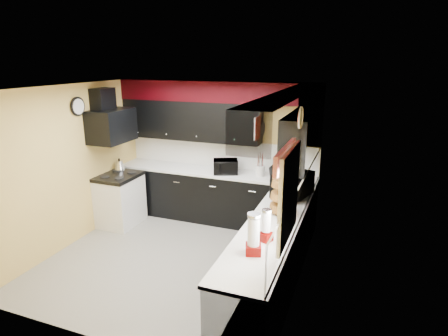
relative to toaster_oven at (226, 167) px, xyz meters
The scene contains 35 objects.
ground 1.80m from the toaster_oven, 99.79° to the right, with size 3.60×3.60×0.00m, color gray.
wall_back 0.48m from the toaster_oven, 123.61° to the left, with size 3.60×0.06×2.50m, color #E0C666.
wall_right 2.12m from the toaster_oven, 42.61° to the right, with size 0.06×3.60×2.50m, color #E0C666.
wall_left 2.50m from the toaster_oven, 145.08° to the right, with size 0.06×3.60×2.50m, color #E0C666.
ceiling 2.04m from the toaster_oven, 99.79° to the right, with size 3.60×3.60×0.06m, color white.
cab_back 0.66m from the toaster_oven, 163.93° to the left, with size 3.60×0.60×0.90m, color black.
cab_right 2.22m from the toaster_oven, 54.06° to the right, with size 0.60×3.00×0.90m, color black.
counter_back 0.29m from the toaster_oven, 163.93° to the left, with size 3.62×0.64×0.04m, color white.
counter_right 2.14m from the toaster_oven, 54.06° to the right, with size 0.64×3.02×0.04m, color white.
splash_back 0.46m from the toaster_oven, 124.33° to the left, with size 3.60×0.02×0.50m, color white.
splash_right 2.11m from the toaster_oven, 42.80° to the right, with size 0.02×3.60×0.50m, color white.
upper_back 1.07m from the toaster_oven, 165.29° to the left, with size 2.60×0.35×0.70m, color black.
upper_right 1.65m from the toaster_oven, 20.99° to the right, with size 0.35×1.80×0.70m, color black.
soffit_back 1.30m from the toaster_oven, 142.24° to the left, with size 3.60×0.36×0.35m, color black.
soffit_right 2.46m from the toaster_oven, 49.52° to the right, with size 0.36×3.24×0.35m, color black.
stove 1.98m from the toaster_oven, 158.76° to the right, with size 0.60×0.75×0.86m, color white.
cooktop 1.88m from the toaster_oven, 158.76° to the right, with size 0.62×0.77×0.06m, color black.
hood 2.05m from the toaster_oven, 159.30° to the right, with size 0.50×0.78×0.55m, color black.
hood_duct 2.34m from the toaster_oven, 160.59° to the right, with size 0.24×0.40×0.40m, color black.
window 2.83m from the toaster_oven, 56.55° to the right, with size 0.03×0.86×0.96m, color white, non-canonical shape.
valance 2.90m from the toaster_oven, 57.51° to the right, with size 0.04×0.88×0.20m, color red.
pan_top 1.11m from the toaster_oven, 11.92° to the left, with size 0.03×0.22×0.40m, color black, non-canonical shape.
pan_mid 0.90m from the toaster_oven, ahead, with size 0.03×0.28×0.46m, color black, non-canonical shape.
pan_low 0.91m from the toaster_oven, 23.64° to the left, with size 0.03×0.24×0.42m, color black, non-canonical shape.
cut_board 0.95m from the toaster_oven, 12.47° to the right, with size 0.03×0.26×0.35m, color white.
baskets 1.88m from the toaster_oven, 47.28° to the right, with size 0.27×0.27×0.50m, color brown, non-canonical shape.
clock 2.58m from the toaster_oven, 149.69° to the right, with size 0.03×0.30×0.30m, color black, non-canonical shape.
deco_plate 2.63m from the toaster_oven, 49.42° to the right, with size 0.03×0.24×0.24m, color white, non-canonical shape.
toaster_oven is the anchor object (origin of this frame).
microwave 1.47m from the toaster_oven, 28.46° to the right, with size 0.62×0.42×0.34m, color black.
utensil_crock 0.60m from the toaster_oven, ahead, with size 0.16×0.16×0.17m, color silver.
knife_block 0.85m from the toaster_oven, ahead, with size 0.10×0.13×0.21m, color black.
kettle 1.95m from the toaster_oven, 167.70° to the right, with size 0.19×0.19×0.17m, color silver, non-canonical shape.
dispenser_a 2.55m from the toaster_oven, 59.72° to the right, with size 0.12×0.12×0.33m, color #6E020D, non-canonical shape.
dispenser_b 2.81m from the toaster_oven, 63.90° to the right, with size 0.16×0.16×0.42m, color #5A0A06, non-canonical shape.
Camera 1 is at (2.41, -4.42, 2.87)m, focal length 30.00 mm.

